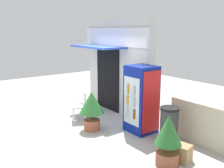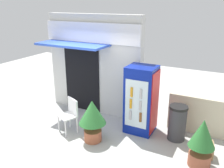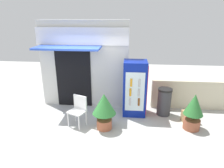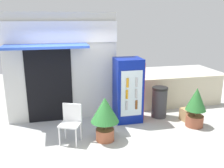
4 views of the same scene
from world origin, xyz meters
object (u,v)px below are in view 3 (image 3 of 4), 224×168
(potted_plant_curbside, at_px, (194,110))
(trash_bin, at_px, (164,102))
(cardboard_box, at_px, (189,117))
(potted_plant_near_shop, at_px, (104,107))
(drink_cooler, at_px, (135,88))
(plastic_chair, at_px, (78,108))

(potted_plant_curbside, height_order, trash_bin, potted_plant_curbside)
(potted_plant_curbside, relative_size, cardboard_box, 2.73)
(potted_plant_near_shop, distance_m, potted_plant_curbside, 2.47)
(potted_plant_near_shop, height_order, trash_bin, potted_plant_near_shop)
(potted_plant_curbside, bearing_deg, cardboard_box, 85.02)
(potted_plant_curbside, xyz_separation_m, cardboard_box, (0.03, 0.39, -0.42))
(drink_cooler, bearing_deg, trash_bin, 0.93)
(trash_bin, distance_m, cardboard_box, 0.85)
(potted_plant_curbside, bearing_deg, trash_bin, 129.66)
(potted_plant_near_shop, relative_size, potted_plant_curbside, 1.00)
(drink_cooler, distance_m, trash_bin, 1.04)
(drink_cooler, height_order, trash_bin, drink_cooler)
(plastic_chair, relative_size, cardboard_box, 2.32)
(drink_cooler, distance_m, cardboard_box, 1.83)
(drink_cooler, relative_size, trash_bin, 1.97)
(cardboard_box, bearing_deg, drink_cooler, 166.43)
(plastic_chair, bearing_deg, potted_plant_near_shop, -9.48)
(potted_plant_near_shop, xyz_separation_m, trash_bin, (1.80, 1.00, -0.21))
(cardboard_box, bearing_deg, potted_plant_curbside, -94.98)
(drink_cooler, height_order, potted_plant_curbside, drink_cooler)
(potted_plant_near_shop, bearing_deg, trash_bin, 29.23)
(drink_cooler, relative_size, potted_plant_curbside, 1.66)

